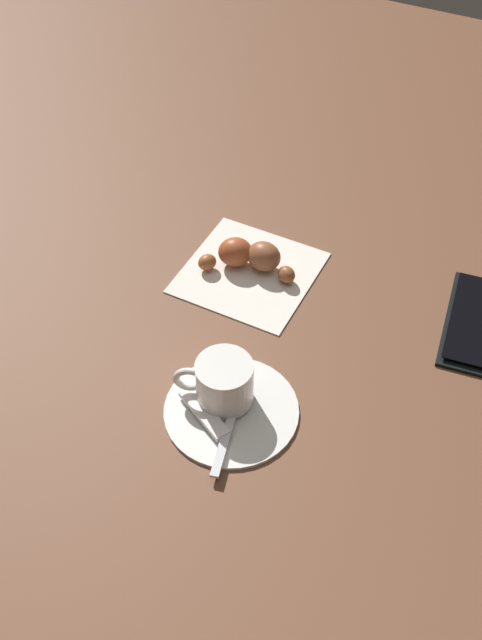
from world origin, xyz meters
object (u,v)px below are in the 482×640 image
Objects in this scene: espresso_cup at (223,382)px; napkin at (249,272)px; cell_phone at (478,322)px; sugar_packet at (204,413)px; teaspoon at (234,407)px; croissant at (249,256)px; saucer at (231,409)px.

espresso_cup is 0.52× the size of napkin.
sugar_packet is at bearing 139.04° from cell_phone.
teaspoon reaches higher than sugar_packet.
sugar_packet is 0.46× the size of napkin.
espresso_cup is 0.20m from napkin.
teaspoon reaches higher than napkin.
croissant is at bearing 21.80° from teaspoon.
saucer is 0.91× the size of napkin.
teaspoon is 0.21m from napkin.
saucer is 0.88× the size of cell_phone.
cell_phone is at bearing 77.26° from sugar_packet.
cell_phone is (0.23, -0.20, 0.00)m from saucer.
espresso_cup reaches higher than cell_phone.
sugar_packet is 0.57× the size of croissant.
napkin is 0.02m from croissant.
sugar_packet is at bearing 134.80° from saucer.
espresso_cup is 0.21m from croissant.
espresso_cup reaches higher than saucer.
espresso_cup is 0.50× the size of cell_phone.
croissant is (0.19, 0.06, -0.01)m from espresso_cup.
teaspoon is 0.22m from croissant.
croissant is at bearing 27.63° from napkin.
espresso_cup is at bearing 59.31° from saucer.
saucer is 1.13× the size of croissant.
croissant is (0.20, 0.08, 0.01)m from teaspoon.
sugar_packet is at bearing -166.27° from napkin.
saucer is 0.03m from sugar_packet.
napkin is at bearing 17.87° from espresso_cup.
sugar_packet is 0.22m from napkin.
croissant reaches higher than saucer.
espresso_cup is at bearing 103.24° from sugar_packet.
napkin is 1.24× the size of croissant.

